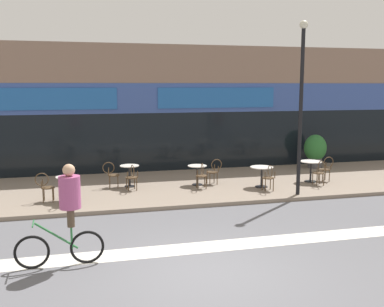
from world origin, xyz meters
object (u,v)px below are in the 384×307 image
Objects in this scene: bistro_table_2 at (197,171)px; cafe_chair_0_side at (45,185)px; bistro_table_1 at (130,172)px; cafe_chair_2_side at (214,170)px; cafe_chair_1_near at (132,176)px; cafe_chair_4_near at (320,171)px; bistro_table_4 at (311,167)px; planter_pot at (315,150)px; cafe_chair_2_near at (202,174)px; cafe_chair_0_near at (66,189)px; cafe_chair_1_side at (111,173)px; bistro_table_0 at (67,184)px; cyclist_0 at (67,208)px; cafe_chair_3_near at (269,176)px; lamp_post at (301,97)px; cafe_chair_4_side at (326,167)px; bistro_table_3 at (262,172)px.

cafe_chair_0_side is at bearing -167.58° from bistro_table_2.
cafe_chair_0_side is (-5.08, -1.12, 0.02)m from bistro_table_2.
bistro_table_2 is (2.36, -0.32, -0.03)m from bistro_table_1.
bistro_table_1 is at bearing -11.66° from cafe_chair_2_side.
cafe_chair_1_near is 6.59m from cafe_chair_4_near.
planter_pot reaches higher than bistro_table_4.
cafe_chair_2_near is at bearing -178.49° from bistro_table_4.
cafe_chair_0_near and cafe_chair_4_near have the same top height.
bistro_table_0 is at bearing -130.05° from cafe_chair_1_side.
bistro_table_0 is 8.63m from cafe_chair_4_near.
cafe_chair_3_near is at bearing -146.11° from cyclist_0.
lamp_post reaches higher than cyclist_0.
cafe_chair_0_near is 1.00× the size of cafe_chair_4_near.
bistro_table_1 is at bearing 73.69° from cafe_chair_2_near.
bistro_table_2 is at bearing -90.08° from cafe_chair_1_near.
cafe_chair_1_near is 0.63× the size of planter_pot.
planter_pot is 5.62m from lamp_post.
cafe_chair_2_side is 3.74m from cafe_chair_4_near.
cafe_chair_0_near is 2.54m from cafe_chair_1_side.
cafe_chair_1_near is 1.00× the size of cafe_chair_4_side.
cafe_chair_3_near reaches higher than bistro_table_1.
bistro_table_0 is 2.54m from bistro_table_1.
cafe_chair_2_near is 0.63× the size of planter_pot.
bistro_table_2 is at bearing -61.89° from cafe_chair_0_near.
cafe_chair_4_side is at bearing 3.76° from bistro_table_0.
cafe_chair_4_side is at bearing -6.10° from bistro_table_2.
bistro_table_1 is 0.84× the size of cafe_chair_2_near.
lamp_post is 8.38m from cyclist_0.
cafe_chair_0_side is (-0.63, 0.00, -0.01)m from bistro_table_0.
cafe_chair_4_near reaches higher than bistro_table_2.
cafe_chair_4_side is at bearing 0.17° from bistro_table_4.
cafe_chair_0_near is at bearing 6.21° from cafe_chair_4_side.
bistro_table_4 is 0.88× the size of cafe_chair_4_near.
bistro_table_1 is 6.69m from cyclist_0.
planter_pot reaches higher than cafe_chair_2_near.
cafe_chair_0_near and cafe_chair_3_near have the same top height.
bistro_table_2 is 0.78× the size of cafe_chair_2_side.
bistro_table_0 is 0.53× the size of planter_pot.
planter_pot is at bearing -59.95° from cafe_chair_2_near.
planter_pot reaches higher than cafe_chair_3_near.
cafe_chair_3_near is 0.16× the size of lamp_post.
cafe_chair_2_side reaches higher than bistro_table_2.
bistro_table_3 is 4.67m from planter_pot.
planter_pot is (0.96, 2.50, 0.26)m from cafe_chair_4_side.
cafe_chair_1_side is 1.00× the size of cafe_chair_4_side.
bistro_table_1 is 2.54m from cafe_chair_2_near.
bistro_table_4 is 3.37m from lamp_post.
cafe_chair_1_side is 8.91m from planter_pot.
cafe_chair_3_near is (2.09, -0.87, 0.00)m from cafe_chair_2_near.
planter_pot is (3.68, 3.49, 0.26)m from cafe_chair_3_near.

